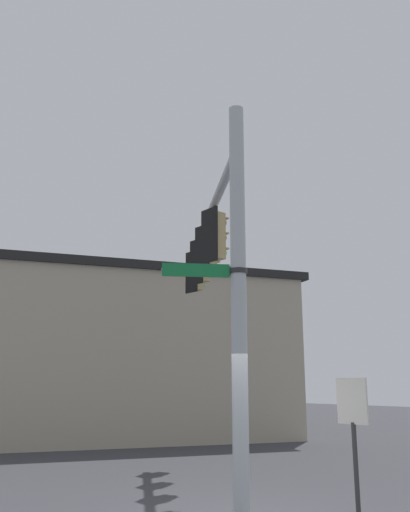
{
  "coord_description": "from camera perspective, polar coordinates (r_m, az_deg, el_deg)",
  "views": [
    {
      "loc": [
        6.61,
        -6.1,
        2.04
      ],
      "look_at": [
        -3.93,
        2.48,
        5.19
      ],
      "focal_mm": 38.56,
      "sensor_mm": 36.0,
      "label": 1
    }
  ],
  "objects": [
    {
      "name": "signal_pole",
      "position": [
        9.1,
        3.51,
        -4.34
      ],
      "size": [
        0.26,
        0.26,
        6.83
      ],
      "primitive_type": "cylinder",
      "color": "#ADB2B7",
      "rests_on": "ground"
    },
    {
      "name": "historical_marker",
      "position": [
        9.91,
        15.13,
        -16.3
      ],
      "size": [
        0.6,
        0.08,
        2.13
      ],
      "color": "#333333",
      "rests_on": "ground"
    },
    {
      "name": "traffic_light_nearest_pole",
      "position": [
        12.13,
        1.16,
        2.06
      ],
      "size": [
        0.54,
        0.49,
        1.31
      ],
      "color": "black"
    },
    {
      "name": "traffic_light_arm_end",
      "position": [
        16.08,
        -0.87,
        -1.71
      ],
      "size": [
        0.54,
        0.49,
        1.31
      ],
      "color": "black"
    },
    {
      "name": "street_name_sign",
      "position": [
        9.12,
        1.19,
        -1.53
      ],
      "size": [
        0.84,
        1.24,
        0.22
      ],
      "color": "#147238"
    },
    {
      "name": "mast_arm",
      "position": [
        13.34,
        0.44,
        4.18
      ],
      "size": [
        6.5,
        4.2,
        0.18
      ],
      "primitive_type": "cylinder",
      "rotation": [
        0.0,
        1.57,
        2.58
      ],
      "color": "#ADB2B7"
    },
    {
      "name": "traffic_light_mid_inner",
      "position": [
        13.44,
        0.35,
        0.56
      ],
      "size": [
        0.54,
        0.49,
        1.31
      ],
      "color": "black"
    },
    {
      "name": "storefront_building",
      "position": [
        21.61,
        -10.39,
        -10.0
      ],
      "size": [
        10.93,
        15.65,
        6.21
      ],
      "color": "#A89E89",
      "rests_on": "ground"
    },
    {
      "name": "traffic_light_mid_outer",
      "position": [
        14.75,
        -0.31,
        -0.68
      ],
      "size": [
        0.54,
        0.49,
        1.31
      ],
      "color": "black"
    }
  ]
}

